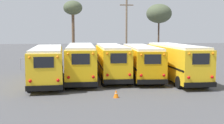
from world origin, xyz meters
The scene contains 11 objects.
ground_plane centered at (0.00, 0.00, 0.00)m, with size 160.00×160.00×0.00m, color #4C4C4F.
school_bus_0 centered at (-5.70, -1.07, 1.68)m, with size 3.13×10.69×3.07m.
school_bus_1 centered at (-2.85, 0.05, 1.74)m, with size 2.60×10.68×3.20m.
school_bus_2 centered at (0.00, 0.43, 1.71)m, with size 2.47×9.87×3.13m.
school_bus_3 centered at (2.85, 0.51, 1.67)m, with size 2.90×10.84×3.05m.
school_bus_4 centered at (5.71, -1.02, 1.75)m, with size 2.59×10.90×3.22m.
utility_pole centered at (3.30, 11.39, 4.69)m, with size 1.80×0.25×8.97m.
bare_tree_0 centered at (-3.75, 12.82, 7.27)m, with size 2.53×2.53×8.55m.
bare_tree_1 centered at (9.78, 18.52, 7.26)m, with size 4.05×4.05×8.81m.
fence_line centered at (0.00, 7.38, 0.98)m, with size 19.47×0.06×1.42m.
traffic_cone centered at (-0.58, -7.46, 0.27)m, with size 0.36×0.36×0.55m.
Camera 1 is at (-3.01, -25.65, 4.37)m, focal length 45.00 mm.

